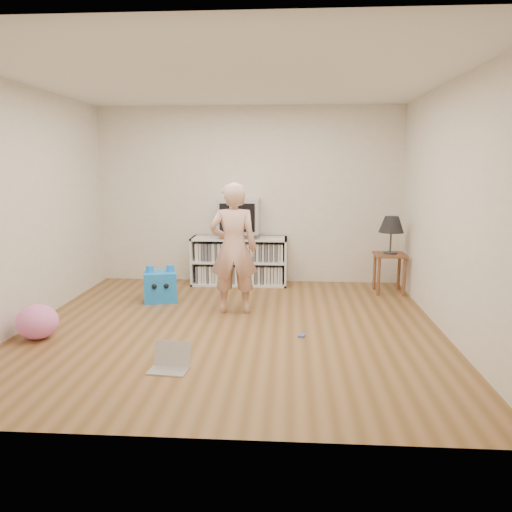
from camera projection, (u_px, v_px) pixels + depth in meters
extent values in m
plane|color=brown|center=(233.00, 327.00, 5.46)|extent=(4.50, 4.50, 0.00)
cube|color=beige|center=(249.00, 196.00, 7.43)|extent=(4.50, 0.02, 2.60)
cube|color=beige|center=(189.00, 241.00, 3.01)|extent=(4.50, 0.02, 2.60)
cube|color=beige|center=(24.00, 208.00, 5.37)|extent=(0.02, 4.50, 2.60)
cube|color=beige|center=(451.00, 210.00, 5.07)|extent=(0.02, 4.50, 2.60)
cube|color=white|center=(231.00, 79.00, 4.98)|extent=(4.50, 4.50, 0.01)
cube|color=white|center=(241.00, 258.00, 7.59)|extent=(1.40, 0.03, 0.70)
cube|color=white|center=(194.00, 260.00, 7.43)|extent=(0.03, 0.45, 0.70)
cube|color=white|center=(286.00, 261.00, 7.34)|extent=(0.03, 0.45, 0.70)
cube|color=white|center=(239.00, 283.00, 7.44)|extent=(1.40, 0.45, 0.03)
cube|color=white|center=(239.00, 261.00, 7.38)|extent=(1.34, 0.45, 0.03)
cube|color=white|center=(239.00, 239.00, 7.32)|extent=(1.40, 0.45, 0.03)
cube|color=silver|center=(239.00, 261.00, 7.38)|extent=(1.26, 0.36, 0.64)
cube|color=gray|center=(239.00, 235.00, 7.31)|extent=(0.45, 0.35, 0.07)
cube|color=#A2A2A7|center=(239.00, 216.00, 7.26)|extent=(0.60, 0.52, 0.50)
cube|color=black|center=(237.00, 218.00, 7.00)|extent=(0.50, 0.01, 0.40)
cylinder|color=brown|center=(379.00, 277.00, 6.74)|extent=(0.04, 0.04, 0.52)
cylinder|color=brown|center=(404.00, 277.00, 6.72)|extent=(0.04, 0.04, 0.52)
cylinder|color=brown|center=(375.00, 272.00, 7.07)|extent=(0.04, 0.04, 0.52)
cylinder|color=brown|center=(399.00, 272.00, 7.05)|extent=(0.04, 0.04, 0.52)
cube|color=brown|center=(390.00, 255.00, 6.85)|extent=(0.42, 0.42, 0.03)
cylinder|color=#333333|center=(390.00, 253.00, 6.84)|extent=(0.18, 0.18, 0.02)
cylinder|color=#333333|center=(391.00, 240.00, 6.81)|extent=(0.02, 0.02, 0.32)
imported|color=#DEAB97|center=(234.00, 249.00, 5.89)|extent=(0.59, 0.40, 1.56)
cube|color=silver|center=(169.00, 370.00, 4.30)|extent=(0.35, 0.26, 0.01)
cube|color=silver|center=(173.00, 353.00, 4.39)|extent=(0.33, 0.10, 0.22)
cube|color=black|center=(173.00, 353.00, 4.39)|extent=(0.29, 0.08, 0.17)
cube|color=#445EB5|center=(301.00, 336.00, 5.17)|extent=(0.08, 0.10, 0.02)
cube|color=#1880F4|center=(161.00, 286.00, 6.48)|extent=(0.47, 0.41, 0.39)
cylinder|color=#1880F4|center=(150.00, 269.00, 6.42)|extent=(0.10, 0.10, 0.09)
cylinder|color=#1880F4|center=(170.00, 268.00, 6.46)|extent=(0.10, 0.10, 0.09)
sphere|color=black|center=(154.00, 287.00, 6.30)|extent=(0.06, 0.06, 0.06)
sphere|color=black|center=(166.00, 286.00, 6.32)|extent=(0.06, 0.06, 0.06)
ellipsoid|color=#FA7ACA|center=(37.00, 322.00, 5.08)|extent=(0.49, 0.49, 0.35)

